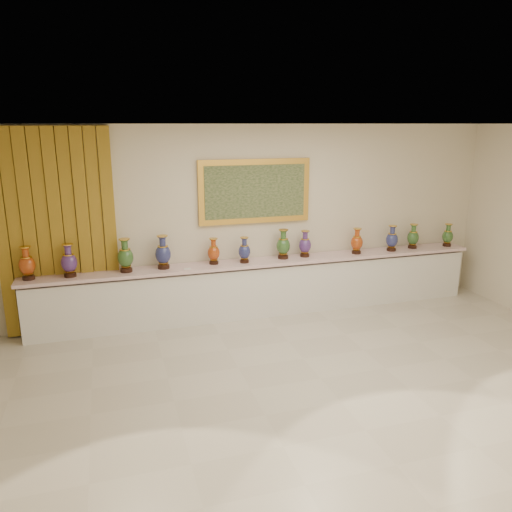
{
  "coord_description": "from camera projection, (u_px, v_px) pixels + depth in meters",
  "views": [
    {
      "loc": [
        -2.35,
        -5.01,
        3.0
      ],
      "look_at": [
        -0.31,
        1.7,
        1.14
      ],
      "focal_mm": 35.0,
      "sensor_mm": 36.0,
      "label": 1
    }
  ],
  "objects": [
    {
      "name": "label_card",
      "position": [
        187.0,
        269.0,
        7.45
      ],
      "size": [
        0.1,
        0.06,
        0.0
      ],
      "primitive_type": "cube",
      "color": "white",
      "rests_on": "counter"
    },
    {
      "name": "counter",
      "position": [
        264.0,
        288.0,
        8.05
      ],
      "size": [
        7.28,
        0.48,
        0.9
      ],
      "color": "white",
      "rests_on": "ground"
    },
    {
      "name": "vase_8",
      "position": [
        357.0,
        242.0,
        8.28
      ],
      "size": [
        0.21,
        0.21,
        0.43
      ],
      "rotation": [
        0.0,
        0.0,
        0.05
      ],
      "color": "black",
      "rests_on": "counter"
    },
    {
      "name": "vase_0",
      "position": [
        27.0,
        265.0,
        6.89
      ],
      "size": [
        0.29,
        0.29,
        0.47
      ],
      "rotation": [
        0.0,
        0.0,
        -0.39
      ],
      "color": "black",
      "rests_on": "counter"
    },
    {
      "name": "vase_1",
      "position": [
        69.0,
        262.0,
        7.02
      ],
      "size": [
        0.26,
        0.26,
        0.48
      ],
      "rotation": [
        0.0,
        0.0,
        -0.19
      ],
      "color": "black",
      "rests_on": "counter"
    },
    {
      "name": "vase_2",
      "position": [
        125.0,
        257.0,
        7.25
      ],
      "size": [
        0.3,
        0.3,
        0.5
      ],
      "rotation": [
        0.0,
        0.0,
        0.42
      ],
      "color": "black",
      "rests_on": "counter"
    },
    {
      "name": "ground",
      "position": [
        321.0,
        379.0,
        6.06
      ],
      "size": [
        8.0,
        8.0,
        0.0
      ],
      "primitive_type": "plane",
      "color": "beige",
      "rests_on": "ground"
    },
    {
      "name": "vase_4",
      "position": [
        214.0,
        252.0,
        7.67
      ],
      "size": [
        0.23,
        0.23,
        0.41
      ],
      "rotation": [
        0.0,
        0.0,
        -0.28
      ],
      "color": "black",
      "rests_on": "counter"
    },
    {
      "name": "vase_9",
      "position": [
        392.0,
        239.0,
        8.47
      ],
      "size": [
        0.2,
        0.2,
        0.44
      ],
      "rotation": [
        0.0,
        0.0,
        0.01
      ],
      "color": "black",
      "rests_on": "counter"
    },
    {
      "name": "vase_6",
      "position": [
        283.0,
        245.0,
        7.98
      ],
      "size": [
        0.23,
        0.23,
        0.48
      ],
      "rotation": [
        0.0,
        0.0,
        0.03
      ],
      "color": "black",
      "rests_on": "counter"
    },
    {
      "name": "vase_7",
      "position": [
        305.0,
        245.0,
        8.1
      ],
      "size": [
        0.21,
        0.21,
        0.43
      ],
      "rotation": [
        0.0,
        0.0,
        0.05
      ],
      "color": "black",
      "rests_on": "counter"
    },
    {
      "name": "vase_11",
      "position": [
        448.0,
        236.0,
        8.8
      ],
      "size": [
        0.23,
        0.23,
        0.4
      ],
      "rotation": [
        0.0,
        0.0,
        0.26
      ],
      "color": "black",
      "rests_on": "counter"
    },
    {
      "name": "vase_10",
      "position": [
        413.0,
        237.0,
        8.65
      ],
      "size": [
        0.24,
        0.24,
        0.43
      ],
      "rotation": [
        0.0,
        0.0,
        -0.23
      ],
      "color": "black",
      "rests_on": "counter"
    },
    {
      "name": "vase_3",
      "position": [
        163.0,
        254.0,
        7.42
      ],
      "size": [
        0.27,
        0.27,
        0.5
      ],
      "rotation": [
        0.0,
        0.0,
        -0.19
      ],
      "color": "black",
      "rests_on": "counter"
    },
    {
      "name": "vase_5",
      "position": [
        244.0,
        251.0,
        7.75
      ],
      "size": [
        0.22,
        0.22,
        0.4
      ],
      "rotation": [
        0.0,
        0.0,
        -0.2
      ],
      "color": "black",
      "rests_on": "counter"
    },
    {
      "name": "room",
      "position": [
        92.0,
        226.0,
        7.2
      ],
      "size": [
        8.0,
        8.0,
        8.0
      ],
      "color": "beige",
      "rests_on": "ground"
    }
  ]
}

